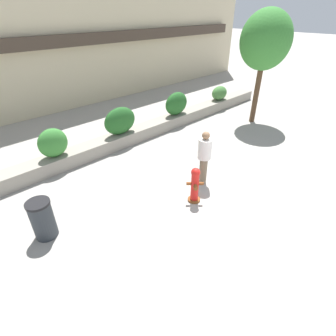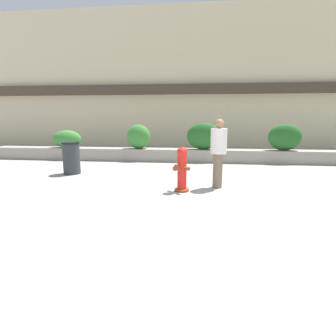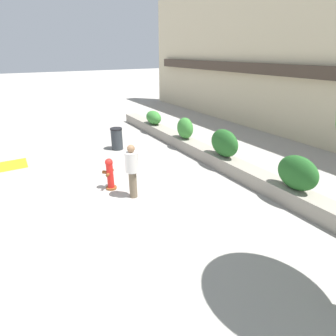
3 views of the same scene
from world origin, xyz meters
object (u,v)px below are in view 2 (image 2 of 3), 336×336
object	(u,v)px
hedge_bush_1	(139,137)
pedestrian	(218,149)
hedge_bush_0	(67,139)
hedge_bush_3	(285,137)
hedge_bush_2	(204,136)
fire_hydrant	(182,169)
trash_bin	(71,158)

from	to	relation	value
hedge_bush_1	pedestrian	bearing A→B (deg)	-53.51
hedge_bush_0	hedge_bush_3	distance (m)	8.80
hedge_bush_2	fire_hydrant	distance (m)	4.43
hedge_bush_2	hedge_bush_3	distance (m)	3.09
hedge_bush_2	hedge_bush_3	world-z (taller)	hedge_bush_2
hedge_bush_3	pedestrian	distance (m)	4.83
fire_hydrant	hedge_bush_2	bearing A→B (deg)	82.03
hedge_bush_1	hedge_bush_3	distance (m)	5.72
fire_hydrant	trash_bin	size ratio (longest dim) A/B	1.07
hedge_bush_2	trash_bin	xyz separation A→B (m)	(-4.19, -2.76, -0.52)
hedge_bush_0	hedge_bush_2	distance (m)	5.71
hedge_bush_0	fire_hydrant	distance (m)	6.72
hedge_bush_1	hedge_bush_3	world-z (taller)	hedge_bush_3
hedge_bush_1	hedge_bush_0	bearing A→B (deg)	180.00
hedge_bush_3	hedge_bush_2	bearing A→B (deg)	180.00
fire_hydrant	pedestrian	world-z (taller)	pedestrian
fire_hydrant	trash_bin	xyz separation A→B (m)	(-3.58, 1.60, -0.04)
hedge_bush_3	trash_bin	distance (m)	7.80
hedge_bush_1	trash_bin	xyz separation A→B (m)	(-1.55, -2.76, -0.48)
hedge_bush_1	hedge_bush_2	distance (m)	2.64
hedge_bush_1	hedge_bush_3	size ratio (longest dim) A/B	0.78
hedge_bush_0	hedge_bush_2	xyz separation A→B (m)	(5.71, 0.00, 0.16)
hedge_bush_0	pedestrian	world-z (taller)	pedestrian
hedge_bush_0	trash_bin	world-z (taller)	hedge_bush_0
trash_bin	hedge_bush_3	bearing A→B (deg)	20.76
fire_hydrant	pedestrian	size ratio (longest dim) A/B	0.62
hedge_bush_1	pedestrian	world-z (taller)	pedestrian
fire_hydrant	trash_bin	world-z (taller)	fire_hydrant
hedge_bush_0	hedge_bush_2	bearing A→B (deg)	0.00
hedge_bush_0	pedestrian	xyz separation A→B (m)	(5.98, -3.93, 0.12)
hedge_bush_2	hedge_bush_3	size ratio (longest dim) A/B	1.08
hedge_bush_1	pedestrian	distance (m)	4.89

